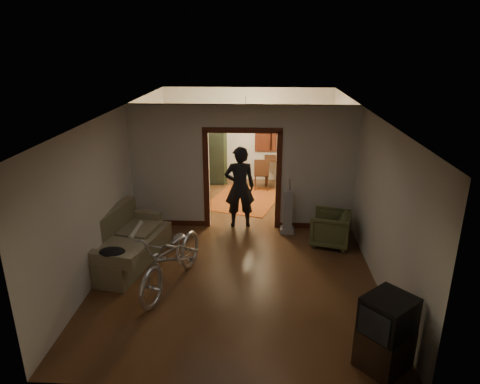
# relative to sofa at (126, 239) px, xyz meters

# --- Properties ---
(floor) EXTENTS (5.00, 8.50, 0.01)m
(floor) POSITION_rel_sofa_xyz_m (2.15, 1.08, -0.49)
(floor) COLOR #3F2414
(floor) RESTS_ON ground
(ceiling) EXTENTS (5.00, 8.50, 0.01)m
(ceiling) POSITION_rel_sofa_xyz_m (2.15, 1.08, 2.31)
(ceiling) COLOR white
(ceiling) RESTS_ON floor
(wall_back) EXTENTS (5.00, 0.02, 2.80)m
(wall_back) POSITION_rel_sofa_xyz_m (2.15, 5.33, 0.91)
(wall_back) COLOR beige
(wall_back) RESTS_ON floor
(wall_left) EXTENTS (0.02, 8.50, 2.80)m
(wall_left) POSITION_rel_sofa_xyz_m (-0.35, 1.08, 0.91)
(wall_left) COLOR beige
(wall_left) RESTS_ON floor
(wall_right) EXTENTS (0.02, 8.50, 2.80)m
(wall_right) POSITION_rel_sofa_xyz_m (4.65, 1.08, 0.91)
(wall_right) COLOR beige
(wall_right) RESTS_ON floor
(partition_wall) EXTENTS (5.00, 0.14, 2.80)m
(partition_wall) POSITION_rel_sofa_xyz_m (2.15, 1.83, 0.91)
(partition_wall) COLOR beige
(partition_wall) RESTS_ON floor
(door_casing) EXTENTS (1.74, 0.20, 2.32)m
(door_casing) POSITION_rel_sofa_xyz_m (2.15, 1.83, 0.61)
(door_casing) COLOR #3F180E
(door_casing) RESTS_ON floor
(far_window) EXTENTS (0.98, 0.06, 1.28)m
(far_window) POSITION_rel_sofa_xyz_m (2.85, 5.29, 1.06)
(far_window) COLOR black
(far_window) RESTS_ON wall_back
(chandelier) EXTENTS (0.24, 0.24, 0.24)m
(chandelier) POSITION_rel_sofa_xyz_m (2.15, 3.58, 1.86)
(chandelier) COLOR #FFE0A5
(chandelier) RESTS_ON ceiling
(light_switch) EXTENTS (0.08, 0.01, 0.12)m
(light_switch) POSITION_rel_sofa_xyz_m (3.20, 1.76, 0.76)
(light_switch) COLOR silver
(light_switch) RESTS_ON partition_wall
(sofa) EXTENTS (1.35, 2.26, 0.97)m
(sofa) POSITION_rel_sofa_xyz_m (0.00, 0.00, 0.00)
(sofa) COLOR #686245
(sofa) RESTS_ON floor
(rolled_paper) EXTENTS (0.10, 0.77, 0.10)m
(rolled_paper) POSITION_rel_sofa_xyz_m (0.10, 0.30, 0.04)
(rolled_paper) COLOR beige
(rolled_paper) RESTS_ON sofa
(jacket) EXTENTS (0.45, 0.34, 0.13)m
(jacket) POSITION_rel_sofa_xyz_m (0.05, -0.91, 0.19)
(jacket) COLOR black
(jacket) RESTS_ON sofa
(bicycle) EXTENTS (1.29, 2.23, 1.11)m
(bicycle) POSITION_rel_sofa_xyz_m (1.07, -0.82, 0.07)
(bicycle) COLOR silver
(bicycle) RESTS_ON floor
(armchair) EXTENTS (0.97, 0.95, 0.72)m
(armchair) POSITION_rel_sofa_xyz_m (4.04, 0.96, -0.13)
(armchair) COLOR #4B4F2C
(armchair) RESTS_ON floor
(tv_stand) EXTENTS (0.82, 0.82, 0.55)m
(tv_stand) POSITION_rel_sofa_xyz_m (4.22, -2.64, -0.21)
(tv_stand) COLOR black
(tv_stand) RESTS_ON floor
(crt_tv) EXTENTS (0.81, 0.81, 0.52)m
(crt_tv) POSITION_rel_sofa_xyz_m (4.22, -2.64, 0.29)
(crt_tv) COLOR black
(crt_tv) RESTS_ON tv_stand
(vacuum) EXTENTS (0.33, 0.27, 1.00)m
(vacuum) POSITION_rel_sofa_xyz_m (3.17, 1.48, 0.01)
(vacuum) COLOR gray
(vacuum) RESTS_ON floor
(person) EXTENTS (0.75, 0.55, 1.89)m
(person) POSITION_rel_sofa_xyz_m (2.09, 1.82, 0.46)
(person) COLOR black
(person) RESTS_ON floor
(oriental_rug) EXTENTS (2.25, 2.60, 0.02)m
(oriental_rug) POSITION_rel_sofa_xyz_m (2.14, 3.55, -0.48)
(oriental_rug) COLOR maroon
(oriental_rug) RESTS_ON floor
(locker) EXTENTS (1.11, 0.81, 1.98)m
(locker) POSITION_rel_sofa_xyz_m (1.01, 4.98, 0.50)
(locker) COLOR #26301C
(locker) RESTS_ON floor
(globe) EXTENTS (0.28, 0.28, 0.28)m
(globe) POSITION_rel_sofa_xyz_m (1.01, 4.98, 1.45)
(globe) COLOR #1E5972
(globe) RESTS_ON locker
(desk) EXTENTS (1.22, 0.91, 0.80)m
(desk) POSITION_rel_sofa_xyz_m (3.20, 4.96, -0.09)
(desk) COLOR #331C11
(desk) RESTS_ON floor
(desk_chair) EXTENTS (0.51, 0.51, 0.94)m
(desk_chair) POSITION_rel_sofa_xyz_m (2.58, 4.43, -0.02)
(desk_chair) COLOR #331C11
(desk_chair) RESTS_ON floor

